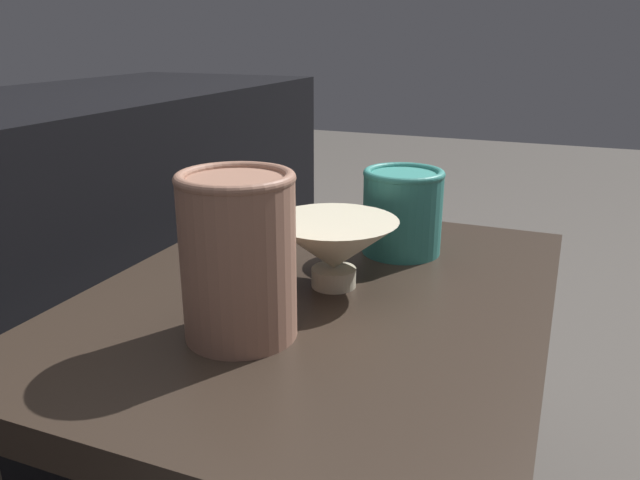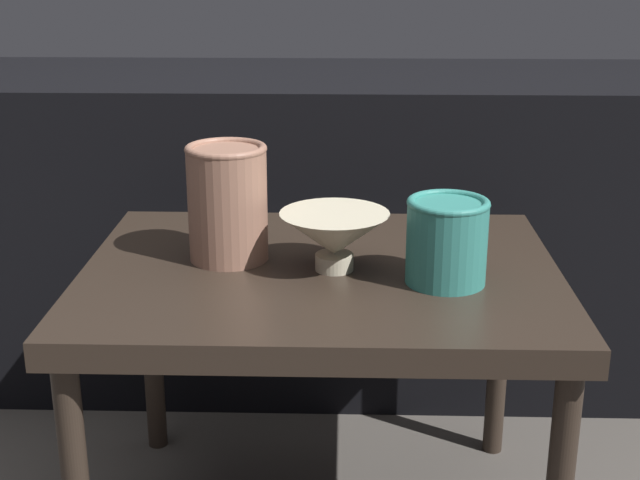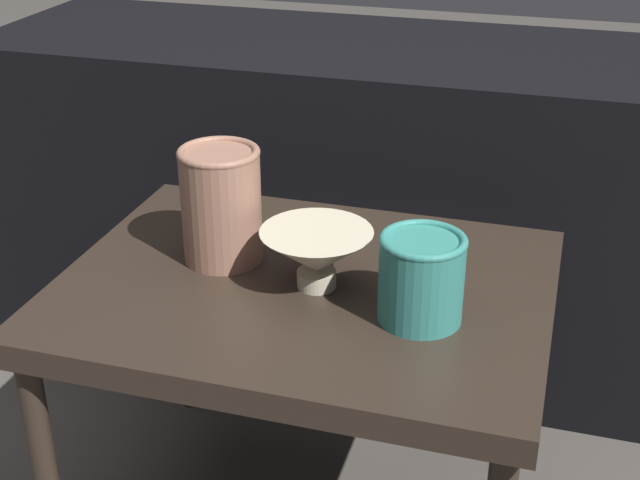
% 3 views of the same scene
% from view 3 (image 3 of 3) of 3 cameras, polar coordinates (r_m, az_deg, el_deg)
% --- Properties ---
extents(table, '(0.71, 0.55, 0.46)m').
position_cam_3_polar(table, '(1.32, -0.94, -4.45)').
color(table, '#2D231C').
rests_on(table, ground_plane).
extents(couch_backdrop, '(1.68, 0.50, 0.65)m').
position_cam_3_polar(couch_backdrop, '(1.88, 4.62, 2.60)').
color(couch_backdrop, black).
rests_on(couch_backdrop, ground_plane).
extents(bowl, '(0.16, 0.16, 0.09)m').
position_cam_3_polar(bowl, '(1.26, -0.23, -0.82)').
color(bowl, beige).
rests_on(bowl, table).
extents(vase_textured_left, '(0.12, 0.12, 0.18)m').
position_cam_3_polar(vase_textured_left, '(1.33, -6.35, 2.36)').
color(vase_textured_left, '#996B56').
rests_on(vase_textured_left, table).
extents(vase_colorful_right, '(0.12, 0.12, 0.12)m').
position_cam_3_polar(vase_colorful_right, '(1.18, 6.51, -2.35)').
color(vase_colorful_right, teal).
rests_on(vase_colorful_right, table).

